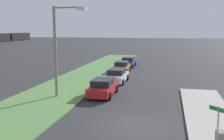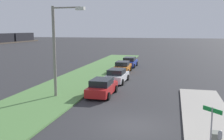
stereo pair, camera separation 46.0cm
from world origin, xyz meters
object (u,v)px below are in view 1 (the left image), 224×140
Objects in this scene: parked_car_orange at (122,67)px; parked_car_blue at (128,62)px; parked_car_red at (103,87)px; street_sign at (218,128)px; streetlight at (59,45)px; parked_car_white at (117,76)px; utility_box at (220,140)px.

parked_car_orange and parked_car_blue have the same top height.
street_sign reaches higher than parked_car_red.
streetlight is at bearing 50.42° from street_sign.
parked_car_white is 1.00× the size of parked_car_orange.
utility_box is (-14.37, -7.90, -0.27)m from parked_car_white.
parked_car_orange is 4.83× the size of utility_box.
parked_car_blue is 29.01m from street_sign.
streetlight reaches higher than parked_car_white.
street_sign is 0.35× the size of streetlight.
parked_car_white is 4.83× the size of utility_box.
parked_car_blue is 19.49m from streetlight.
parked_car_blue is at bearing 2.16° from parked_car_red.
street_sign is at bearing -129.58° from streetlight.
street_sign is (-27.86, -8.02, 0.99)m from parked_car_blue.
parked_car_blue is (5.22, -0.06, 0.00)m from parked_car_orange.
parked_car_red reaches higher than utility_box.
parked_car_orange is at bearing 3.17° from parked_car_red.
parked_car_red is at bearing -178.96° from parked_car_white.
parked_car_blue is at bearing 16.06° from street_sign.
utility_box is (-8.65, -7.96, -0.27)m from parked_car_red.
parked_car_orange is 14.46m from streetlight.
street_sign reaches higher than parked_car_blue.
parked_car_red is 0.58× the size of streetlight.
parked_car_orange is 1.01× the size of parked_car_blue.
parked_car_white is at bearing 24.77° from street_sign.
parked_car_blue is 0.58× the size of streetlight.
parked_car_red and parked_car_blue have the same top height.
parked_car_red is 17.49m from parked_car_blue.
streetlight is at bearing 156.58° from parked_car_white.
parked_car_blue reaches higher than utility_box.
parked_car_white is at bearing 28.79° from utility_box.
parked_car_white is 8.73m from streetlight.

